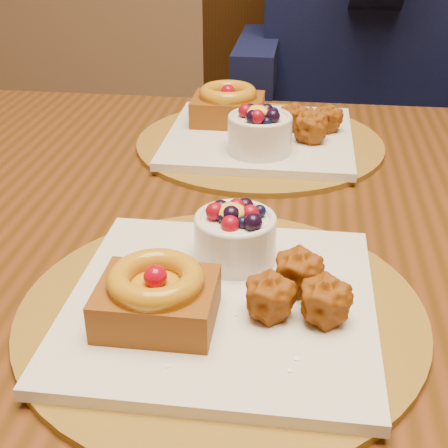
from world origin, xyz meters
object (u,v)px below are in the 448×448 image
(place_setting_far, at_px, (258,130))
(chair_far, at_px, (262,165))
(dining_table, at_px, (244,262))
(place_setting_near, at_px, (220,293))

(place_setting_far, xyz_separation_m, chair_far, (-0.02, 0.48, -0.26))
(chair_far, bearing_deg, place_setting_far, -66.73)
(dining_table, bearing_deg, chair_far, 92.10)
(dining_table, bearing_deg, place_setting_far, 90.78)
(chair_far, bearing_deg, dining_table, -67.31)
(place_setting_near, relative_size, place_setting_far, 1.00)
(place_setting_near, bearing_deg, chair_far, 91.46)
(dining_table, height_order, place_setting_far, place_setting_far)
(dining_table, distance_m, place_setting_near, 0.24)
(place_setting_near, bearing_deg, place_setting_far, 90.10)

